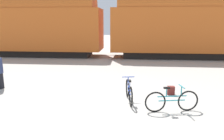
% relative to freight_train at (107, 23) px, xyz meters
% --- Properties ---
extents(ground_plane, '(80.00, 80.00, 0.00)m').
position_rel_freight_train_xyz_m(ground_plane, '(0.00, -10.60, -2.77)').
color(ground_plane, '#A8A399').
extents(freight_train, '(25.27, 2.93, 5.28)m').
position_rel_freight_train_xyz_m(freight_train, '(0.00, 0.00, 0.00)').
color(freight_train, black).
rests_on(freight_train, ground_plane).
extents(rail_near, '(37.27, 0.07, 0.01)m').
position_rel_freight_train_xyz_m(rail_near, '(0.00, -0.72, -2.77)').
color(rail_near, '#4C4238').
rests_on(rail_near, ground_plane).
extents(rail_far, '(37.27, 0.07, 0.01)m').
position_rel_freight_train_xyz_m(rail_far, '(0.00, 0.72, -2.77)').
color(rail_far, '#4C4238').
rests_on(rail_far, ground_plane).
extents(bicycle_blue, '(0.46, 1.66, 0.87)m').
position_rel_freight_train_xyz_m(bicycle_blue, '(2.02, -10.26, -2.40)').
color(bicycle_blue, black).
rests_on(bicycle_blue, ground_plane).
extents(bicycle_teal, '(1.76, 0.48, 0.86)m').
position_rel_freight_train_xyz_m(bicycle_teal, '(3.42, -11.07, -2.41)').
color(bicycle_teal, black).
rests_on(bicycle_teal, ground_plane).
extents(backpack, '(0.28, 0.20, 0.34)m').
position_rel_freight_train_xyz_m(backpack, '(3.69, -9.36, -2.60)').
color(backpack, maroon).
rests_on(backpack, ground_plane).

